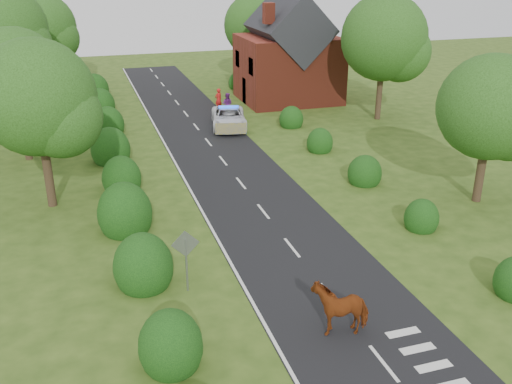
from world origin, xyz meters
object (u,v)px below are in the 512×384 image
object	(u,v)px
police_van	(229,118)
pedestrian_red	(218,100)
pedestrian_purple	(227,104)
cow	(340,309)
road_sign	(186,252)

from	to	relation	value
police_van	pedestrian_red	size ratio (longest dim) A/B	3.12
pedestrian_red	pedestrian_purple	size ratio (longest dim) A/B	1.02
cow	pedestrian_red	xyz separation A→B (m)	(3.34, 30.19, 0.15)
pedestrian_purple	police_van	bearing A→B (deg)	111.26
cow	pedestrian_purple	xyz separation A→B (m)	(3.67, 28.60, 0.13)
cow	police_van	bearing A→B (deg)	179.80
police_van	pedestrian_purple	bearing A→B (deg)	88.68
road_sign	cow	bearing A→B (deg)	-41.01
road_sign	police_van	distance (m)	22.43
police_van	pedestrian_red	xyz separation A→B (m)	(0.50, 5.12, 0.18)
police_van	cow	bearing A→B (deg)	-84.65
cow	pedestrian_red	size ratio (longest dim) A/B	1.18
cow	police_van	size ratio (longest dim) A/B	0.38
cow	police_van	distance (m)	25.23
road_sign	pedestrian_purple	distance (m)	26.04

